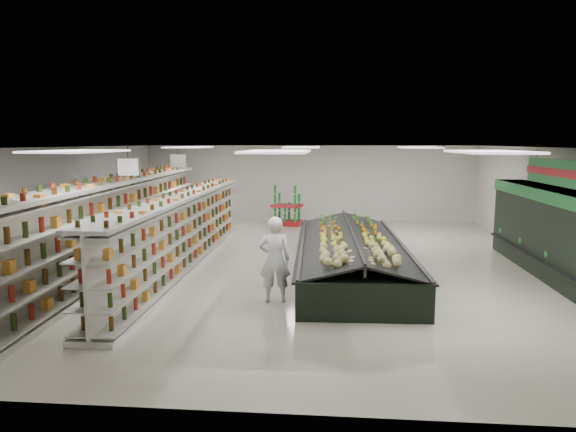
# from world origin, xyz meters

# --- Properties ---
(floor) EXTENTS (16.00, 16.00, 0.00)m
(floor) POSITION_xyz_m (0.00, 0.00, 0.00)
(floor) COLOR beige
(floor) RESTS_ON ground
(ceiling) EXTENTS (14.00, 16.00, 0.02)m
(ceiling) POSITION_xyz_m (0.00, 0.00, 3.20)
(ceiling) COLOR white
(ceiling) RESTS_ON wall_back
(wall_back) EXTENTS (14.00, 0.02, 3.20)m
(wall_back) POSITION_xyz_m (0.00, 8.00, 1.60)
(wall_back) COLOR silver
(wall_back) RESTS_ON floor
(wall_front) EXTENTS (14.00, 0.02, 3.20)m
(wall_front) POSITION_xyz_m (0.00, -8.00, 1.60)
(wall_front) COLOR silver
(wall_front) RESTS_ON floor
(wall_left) EXTENTS (0.02, 16.00, 3.20)m
(wall_left) POSITION_xyz_m (-7.00, 0.00, 1.60)
(wall_left) COLOR silver
(wall_left) RESTS_ON floor
(wall_right) EXTENTS (0.02, 16.00, 3.20)m
(wall_right) POSITION_xyz_m (7.00, 0.00, 1.60)
(wall_right) COLOR silver
(wall_right) RESTS_ON floor
(produce_wall_case) EXTENTS (0.93, 8.00, 2.20)m
(produce_wall_case) POSITION_xyz_m (6.53, -1.50, 1.24)
(produce_wall_case) COLOR black
(produce_wall_case) RESTS_ON floor
(aisle_sign_near) EXTENTS (0.52, 0.06, 0.75)m
(aisle_sign_near) POSITION_xyz_m (-3.80, -2.00, 2.75)
(aisle_sign_near) COLOR white
(aisle_sign_near) RESTS_ON ceiling
(aisle_sign_far) EXTENTS (0.52, 0.06, 0.75)m
(aisle_sign_far) POSITION_xyz_m (-3.80, 2.00, 2.75)
(aisle_sign_far) COLOR white
(aisle_sign_far) RESTS_ON ceiling
(hortifruti_banner) EXTENTS (0.12, 3.20, 0.95)m
(hortifruti_banner) POSITION_xyz_m (6.25, -1.50, 2.65)
(hortifruti_banner) COLOR #1C692E
(hortifruti_banner) RESTS_ON ceiling
(gondola_left) EXTENTS (1.64, 13.52, 2.34)m
(gondola_left) POSITION_xyz_m (-4.76, -0.41, 1.07)
(gondola_left) COLOR silver
(gondola_left) RESTS_ON floor
(gondola_center) EXTENTS (0.94, 11.27, 1.95)m
(gondola_center) POSITION_xyz_m (-2.91, -0.65, 0.90)
(gondola_center) COLOR silver
(gondola_center) RESTS_ON floor
(produce_island) EXTENTS (2.99, 7.62, 1.12)m
(produce_island) POSITION_xyz_m (1.57, -0.91, 0.51)
(produce_island) COLOR black
(produce_island) RESTS_ON floor
(soda_endcap) EXTENTS (1.30, 1.02, 1.49)m
(soda_endcap) POSITION_xyz_m (-0.75, 6.59, 0.72)
(soda_endcap) COLOR #A21219
(soda_endcap) RESTS_ON floor
(shopper_main) EXTENTS (0.72, 0.52, 1.83)m
(shopper_main) POSITION_xyz_m (-0.11, -3.53, 0.91)
(shopper_main) COLOR white
(shopper_main) RESTS_ON floor
(shopper_background) EXTENTS (0.65, 0.91, 1.71)m
(shopper_background) POSITION_xyz_m (-3.24, 3.07, 0.85)
(shopper_background) COLOR tan
(shopper_background) RESTS_ON floor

